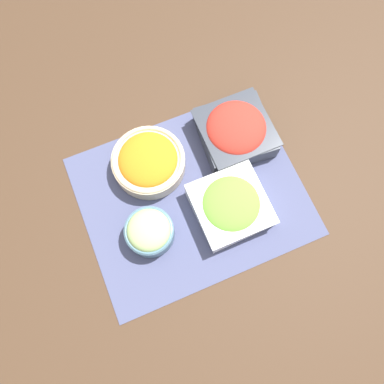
% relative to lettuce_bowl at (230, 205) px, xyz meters
% --- Properties ---
extents(ground_plane, '(3.00, 3.00, 0.00)m').
position_rel_lettuce_bowl_xyz_m(ground_plane, '(-0.07, 0.07, -0.04)').
color(ground_plane, '#422D1E').
extents(placemat, '(0.55, 0.44, 0.00)m').
position_rel_lettuce_bowl_xyz_m(placemat, '(-0.07, 0.07, -0.04)').
color(placemat, '#474C70').
rests_on(placemat, ground_plane).
extents(lettuce_bowl, '(0.17, 0.17, 0.07)m').
position_rel_lettuce_bowl_xyz_m(lettuce_bowl, '(0.00, 0.00, 0.00)').
color(lettuce_bowl, white).
rests_on(lettuce_bowl, placemat).
extents(carrot_bowl, '(0.18, 0.18, 0.07)m').
position_rel_lettuce_bowl_xyz_m(carrot_bowl, '(-0.14, 0.18, 0.00)').
color(carrot_bowl, beige).
rests_on(carrot_bowl, placemat).
extents(cucumber_bowl, '(0.12, 0.12, 0.08)m').
position_rel_lettuce_bowl_xyz_m(cucumber_bowl, '(-0.20, 0.02, 0.00)').
color(cucumber_bowl, slate).
rests_on(cucumber_bowl, placemat).
extents(tomato_bowl, '(0.19, 0.19, 0.08)m').
position_rel_lettuce_bowl_xyz_m(tomato_bowl, '(0.09, 0.17, 0.01)').
color(tomato_bowl, '#333842').
rests_on(tomato_bowl, placemat).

